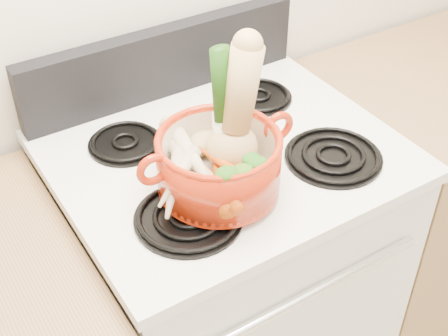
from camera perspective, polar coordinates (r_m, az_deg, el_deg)
stove_body at (r=1.79m, az=0.12°, el=-10.92°), size 0.76×0.65×0.92m
cooktop at (r=1.46m, az=0.14°, el=1.22°), size 0.78×0.67×0.03m
control_backsplash at (r=1.62m, az=-5.60°, el=9.65°), size 0.76×0.05×0.18m
oven_handle at (r=1.37m, az=7.88°, el=-11.35°), size 0.60×0.02×0.02m
burner_front_left at (r=1.27m, az=-3.27°, el=-4.46°), size 0.22×0.22×0.02m
burner_front_right at (r=1.44m, az=9.98°, el=1.13°), size 0.22×0.22×0.02m
burner_back_left at (r=1.48m, az=-9.03°, el=2.35°), size 0.17×0.17×0.02m
burner_back_right at (r=1.63m, az=3.18°, el=6.61°), size 0.17×0.17×0.02m
dutch_oven at (r=1.28m, az=-0.48°, el=0.39°), size 0.27×0.27×0.13m
pot_handle_left at (r=1.20m, az=-6.48°, el=-0.14°), size 0.07×0.02×0.07m
pot_handle_right at (r=1.32m, az=5.01°, el=3.81°), size 0.07×0.02×0.07m
squash at (r=1.25m, az=0.76°, el=5.23°), size 0.18×0.15×0.30m
leek at (r=1.25m, az=-0.07°, el=5.41°), size 0.05×0.07×0.29m
ginger at (r=1.36m, az=-1.89°, el=2.29°), size 0.10×0.09×0.05m
parsnip_0 at (r=1.30m, az=-2.41°, el=0.13°), size 0.06×0.20×0.05m
parsnip_1 at (r=1.26m, az=-4.49°, el=-0.79°), size 0.16×0.19×0.06m
parsnip_2 at (r=1.28m, az=-2.52°, el=0.41°), size 0.08×0.19×0.06m
parsnip_3 at (r=1.25m, az=-4.29°, el=-0.76°), size 0.15×0.12×0.05m
parsnip_4 at (r=1.28m, az=-2.91°, el=1.12°), size 0.06×0.24×0.07m
carrot_0 at (r=1.25m, az=-0.24°, el=-1.66°), size 0.04×0.17×0.05m
carrot_1 at (r=1.25m, az=-0.36°, el=-1.54°), size 0.09×0.17×0.05m
carrot_2 at (r=1.28m, az=1.04°, el=0.14°), size 0.04×0.17×0.05m
carrot_3 at (r=1.22m, az=0.21°, el=-1.98°), size 0.05×0.13×0.04m
carrot_4 at (r=1.27m, az=-0.04°, el=0.23°), size 0.07×0.15×0.04m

